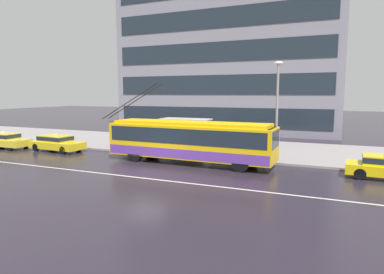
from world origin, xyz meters
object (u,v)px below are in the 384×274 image
(taxi_queued_behind_bus, at_px, (57,142))
(pedestrian_approaching_curb, at_px, (249,135))
(taxi_far_behind, at_px, (4,140))
(pedestrian_walking_past, at_px, (264,137))
(bus_shelter, at_px, (187,126))
(street_lamp, at_px, (277,102))
(pedestrian_waiting_by_pole, at_px, (157,129))
(pedestrian_at_shelter, at_px, (231,141))
(trolleybus, at_px, (190,140))

(taxi_queued_behind_bus, height_order, pedestrian_approaching_curb, pedestrian_approaching_curb)
(taxi_far_behind, bearing_deg, pedestrian_walking_past, 8.11)
(bus_shelter, relative_size, street_lamp, 0.59)
(taxi_far_behind, bearing_deg, pedestrian_approaching_curb, 7.81)
(taxi_queued_behind_bus, height_order, pedestrian_waiting_by_pole, pedestrian_waiting_by_pole)
(pedestrian_at_shelter, bearing_deg, taxi_far_behind, -168.36)
(bus_shelter, bearing_deg, taxi_queued_behind_bus, -159.42)
(street_lamp, bearing_deg, bus_shelter, 172.48)
(trolleybus, relative_size, taxi_queued_behind_bus, 2.70)
(pedestrian_approaching_curb, height_order, pedestrian_walking_past, pedestrian_approaching_curb)
(pedestrian_approaching_curb, distance_m, street_lamp, 2.89)
(taxi_queued_behind_bus, height_order, bus_shelter, bus_shelter)
(taxi_queued_behind_bus, distance_m, street_lamp, 17.39)
(bus_shelter, bearing_deg, taxi_far_behind, -164.41)
(pedestrian_walking_past, xyz_separation_m, street_lamp, (0.80, 0.24, 2.37))
(pedestrian_at_shelter, distance_m, pedestrian_approaching_curb, 2.05)
(pedestrian_at_shelter, xyz_separation_m, street_lamp, (3.36, -0.59, 2.93))
(bus_shelter, relative_size, pedestrian_at_shelter, 2.38)
(pedestrian_walking_past, bearing_deg, pedestrian_at_shelter, 162.11)
(pedestrian_walking_past, bearing_deg, trolleybus, -149.85)
(trolleybus, relative_size, street_lamp, 1.91)
(taxi_queued_behind_bus, relative_size, pedestrian_walking_past, 2.37)
(street_lamp, bearing_deg, trolleybus, -151.78)
(taxi_queued_behind_bus, xyz_separation_m, street_lamp, (16.84, 2.75, 3.33))
(pedestrian_waiting_by_pole, height_order, street_lamp, street_lamp)
(taxi_far_behind, relative_size, bus_shelter, 1.18)
(pedestrian_waiting_by_pole, bearing_deg, bus_shelter, -4.58)
(trolleybus, bearing_deg, bus_shelter, 117.02)
(pedestrian_approaching_curb, height_order, street_lamp, street_lamp)
(bus_shelter, height_order, pedestrian_waiting_by_pole, bus_shelter)
(pedestrian_approaching_curb, bearing_deg, taxi_queued_behind_bus, -171.46)
(trolleybus, height_order, pedestrian_approaching_curb, trolleybus)
(bus_shelter, relative_size, pedestrian_walking_past, 1.98)
(pedestrian_approaching_curb, relative_size, street_lamp, 0.31)
(street_lamp, bearing_deg, pedestrian_walking_past, -163.54)
(bus_shelter, distance_m, pedestrian_approaching_curb, 5.50)
(pedestrian_approaching_curb, bearing_deg, street_lamp, 15.42)
(taxi_queued_behind_bus, xyz_separation_m, pedestrian_at_shelter, (13.49, 3.34, 0.40))
(trolleybus, height_order, pedestrian_at_shelter, trolleybus)
(trolleybus, bearing_deg, pedestrian_waiting_by_pole, 139.83)
(trolleybus, xyz_separation_m, street_lamp, (5.16, 2.77, 2.51))
(taxi_queued_behind_bus, relative_size, taxi_far_behind, 1.02)
(street_lamp, bearing_deg, taxi_far_behind, -171.58)
(trolleybus, bearing_deg, taxi_queued_behind_bus, 179.89)
(bus_shelter, distance_m, pedestrian_walking_past, 6.37)
(trolleybus, distance_m, pedestrian_waiting_by_pole, 6.08)
(pedestrian_approaching_curb, xyz_separation_m, pedestrian_waiting_by_pole, (-8.06, 1.63, -0.10))
(pedestrian_approaching_curb, xyz_separation_m, pedestrian_walking_past, (0.95, 0.25, -0.12))
(trolleybus, height_order, pedestrian_walking_past, trolleybus)
(taxi_queued_behind_bus, xyz_separation_m, pedestrian_approaching_curb, (15.10, 2.27, 1.08))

